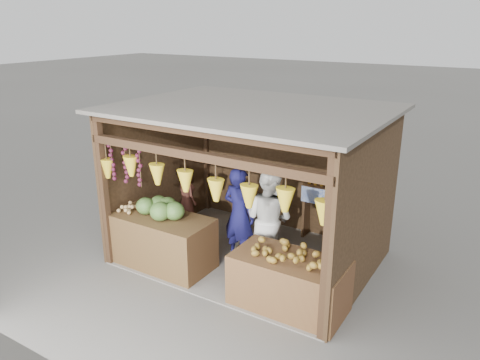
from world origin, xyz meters
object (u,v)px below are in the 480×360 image
object	(u,v)px
counter_left	(162,241)
woman_standing	(269,219)
man_standing	(239,215)
counter_right	(289,283)
vendor_seated	(186,194)

from	to	relation	value
counter_left	woman_standing	bearing A→B (deg)	28.71
man_standing	woman_standing	world-z (taller)	woman_standing
counter_left	counter_right	world-z (taller)	counter_left
counter_right	vendor_seated	distance (m)	3.09
woman_standing	vendor_seated	world-z (taller)	woman_standing
counter_right	man_standing	size ratio (longest dim) A/B	0.97
counter_right	woman_standing	size ratio (longest dim) A/B	0.92
man_standing	woman_standing	xyz separation A→B (m)	(0.57, 0.01, 0.05)
counter_right	vendor_seated	bearing A→B (deg)	156.06
counter_left	counter_right	xyz separation A→B (m)	(2.37, -0.00, -0.05)
counter_right	woman_standing	xyz separation A→B (m)	(-0.80, 0.86, 0.50)
counter_right	woman_standing	distance (m)	1.28
counter_right	man_standing	world-z (taller)	man_standing
counter_left	woman_standing	size ratio (longest dim) A/B	0.98
counter_left	woman_standing	xyz separation A→B (m)	(1.57, 0.86, 0.45)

